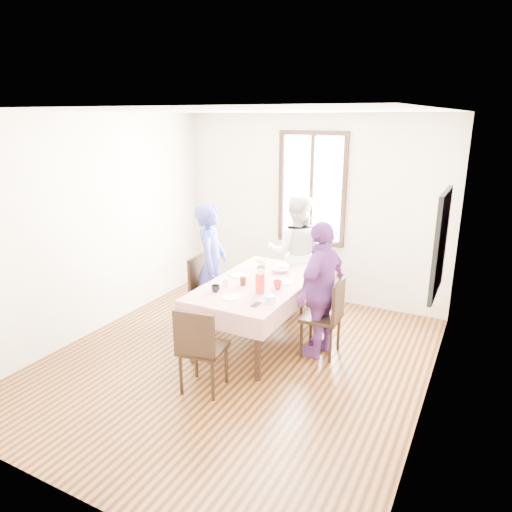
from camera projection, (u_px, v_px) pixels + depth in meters
name	position (u px, v px, depth m)	size (l,w,h in m)	color
ground	(236.00, 361.00, 5.27)	(4.50, 4.50, 0.00)	black
back_wall	(312.00, 209.00, 6.79)	(4.00, 4.00, 0.00)	beige
right_wall	(437.00, 274.00, 3.99)	(4.50, 4.50, 0.00)	beige
window_frame	(312.00, 189.00, 6.68)	(1.02, 0.06, 1.62)	black
window_pane	(312.00, 189.00, 6.69)	(0.90, 0.02, 1.50)	white
art_poster	(441.00, 244.00, 4.20)	(0.04, 0.76, 0.96)	red
dining_table	(258.00, 312.00, 5.63)	(0.94, 1.72, 0.75)	black
tablecloth	(258.00, 283.00, 5.52)	(1.06, 1.84, 0.01)	#560100
chair_left	(210.00, 291.00, 6.09)	(0.42, 0.42, 0.91)	black
chair_right	(321.00, 317.00, 5.31)	(0.42, 0.42, 0.91)	black
chair_far	(296.00, 277.00, 6.62)	(0.42, 0.42, 0.91)	black
chair_near	(203.00, 348.00, 4.61)	(0.42, 0.42, 0.91)	black
person_left	(211.00, 266.00, 5.98)	(0.59, 0.39, 1.61)	navy
person_far	(296.00, 253.00, 6.49)	(0.80, 0.62, 1.65)	silver
person_right	(320.00, 289.00, 5.22)	(0.92, 0.38, 1.57)	#612E77
mug_black	(216.00, 289.00, 5.21)	(0.10, 0.10, 0.08)	black
mug_flag	(277.00, 285.00, 5.30)	(0.10, 0.10, 0.10)	red
mug_green	(261.00, 269.00, 5.88)	(0.10, 0.10, 0.08)	#0C7226
serving_bowl	(281.00, 270.00, 5.87)	(0.21, 0.21, 0.05)	white
juice_carton	(260.00, 283.00, 5.14)	(0.07, 0.07, 0.23)	red
butter_tub	(270.00, 299.00, 4.93)	(0.12, 0.12, 0.06)	white
jam_jar	(243.00, 281.00, 5.41)	(0.07, 0.07, 0.10)	black
drinking_glass	(225.00, 282.00, 5.39)	(0.06, 0.06, 0.09)	silver
smartphone	(256.00, 305.00, 4.86)	(0.07, 0.14, 0.01)	black
flower_vase	(261.00, 276.00, 5.52)	(0.08, 0.08, 0.15)	silver
plate_left	(238.00, 275.00, 5.74)	(0.20, 0.20, 0.01)	white
plate_right	(285.00, 282.00, 5.51)	(0.20, 0.20, 0.01)	white
plate_far	(282.00, 266.00, 6.11)	(0.20, 0.20, 0.01)	white
plate_near	(231.00, 297.00, 5.05)	(0.20, 0.20, 0.01)	white
butter_lid	(270.00, 296.00, 4.92)	(0.12, 0.12, 0.01)	blue
flower_bunch	(261.00, 265.00, 5.48)	(0.09, 0.09, 0.10)	yellow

